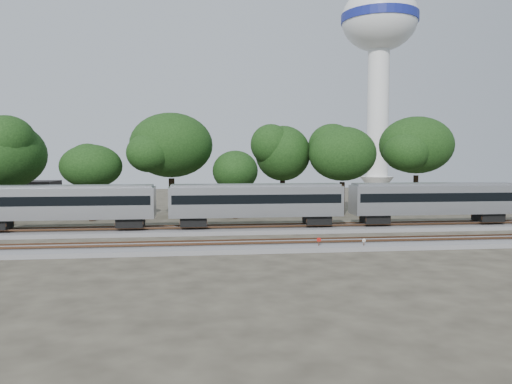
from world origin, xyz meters
TOP-DOWN VIEW (x-y plane):
  - ground at (0.00, 0.00)m, footprint 160.00×160.00m
  - track_far at (0.00, 6.00)m, footprint 160.00×5.00m
  - track_near at (0.00, -4.00)m, footprint 160.00×5.00m
  - train at (21.58, 6.00)m, footprint 134.88×3.29m
  - switch_stand_red at (5.65, -5.52)m, footprint 0.35×0.14m
  - switch_stand_white at (9.48, -5.88)m, footprint 0.32×0.09m
  - switch_lever at (7.75, -6.04)m, footprint 0.58×0.48m
  - water_tower at (30.46, 47.54)m, footprint 14.65×14.65m
  - brick_building at (-30.07, 30.90)m, footprint 9.20×6.54m
  - tree_1 at (-28.19, 17.23)m, footprint 8.33×8.33m
  - tree_2 at (-17.61, 17.32)m, footprint 6.92×6.92m
  - tree_3 at (-7.93, 20.40)m, footprint 9.66×9.66m
  - tree_4 at (0.35, 17.73)m, footprint 6.27×6.27m
  - tree_5 at (7.61, 23.82)m, footprint 8.61×8.61m
  - tree_6 at (15.18, 19.76)m, footprint 8.53×8.53m
  - tree_7 at (27.79, 24.21)m, footprint 9.87×9.87m

SIDE VIEW (x-z plane):
  - ground at x=0.00m, z-range 0.00..0.00m
  - switch_lever at x=7.75m, z-range 0.00..0.30m
  - track_far at x=0.00m, z-range -0.16..0.57m
  - track_near at x=0.00m, z-range -0.16..0.57m
  - switch_stand_white at x=9.48m, z-range 0.14..1.15m
  - switch_stand_red at x=5.65m, z-range 0.15..1.27m
  - brick_building at x=-30.07m, z-range 0.02..4.40m
  - train at x=21.58m, z-range 0.92..5.77m
  - tree_4 at x=0.35m, z-range 1.72..10.56m
  - tree_2 at x=-17.61m, z-range 1.91..11.66m
  - tree_1 at x=-28.19m, z-range 2.31..14.06m
  - tree_6 at x=15.18m, z-range 2.36..14.39m
  - tree_5 at x=7.61m, z-range 2.38..14.52m
  - tree_3 at x=-7.93m, z-range 2.68..16.30m
  - tree_7 at x=27.79m, z-range 2.74..16.66m
  - water_tower at x=30.46m, z-range 9.77..50.32m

